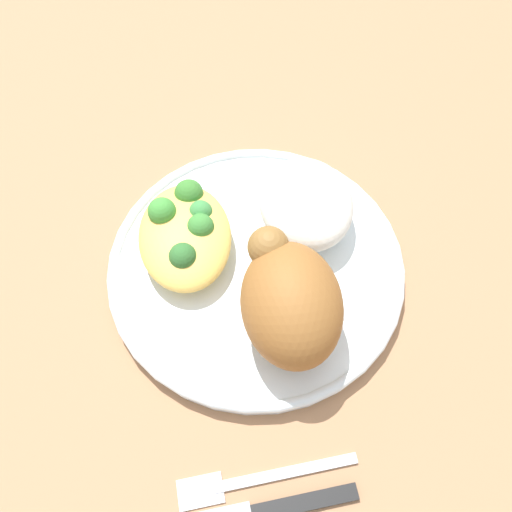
{
  "coord_description": "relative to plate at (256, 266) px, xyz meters",
  "views": [
    {
      "loc": [
        -0.23,
        0.03,
        0.43
      ],
      "look_at": [
        0.0,
        0.0,
        0.03
      ],
      "focal_mm": 37.59,
      "sensor_mm": 36.0,
      "label": 1
    }
  ],
  "objects": [
    {
      "name": "rice_pile",
      "position": [
        0.04,
        -0.05,
        0.03
      ],
      "size": [
        0.1,
        0.08,
        0.04
      ],
      "primitive_type": "ellipsoid",
      "color": "silver",
      "rests_on": "plate"
    },
    {
      "name": "ground_plane",
      "position": [
        0.0,
        0.0,
        -0.01
      ],
      "size": [
        2.0,
        2.0,
        0.0
      ],
      "primitive_type": "plane",
      "color": "#A2744F"
    },
    {
      "name": "fork",
      "position": [
        -0.18,
        0.02,
        -0.01
      ],
      "size": [
        0.02,
        0.14,
        0.01
      ],
      "color": "silver",
      "rests_on": "ground_plane"
    },
    {
      "name": "plate",
      "position": [
        0.0,
        0.0,
        0.0
      ],
      "size": [
        0.27,
        0.27,
        0.02
      ],
      "color": "white",
      "rests_on": "ground_plane"
    },
    {
      "name": "roasted_chicken",
      "position": [
        -0.06,
        -0.02,
        0.05
      ],
      "size": [
        0.11,
        0.08,
        0.08
      ],
      "color": "#945D2B",
      "rests_on": "plate"
    },
    {
      "name": "mac_cheese_with_broccoli",
      "position": [
        0.03,
        0.06,
        0.02
      ],
      "size": [
        0.11,
        0.08,
        0.04
      ],
      "color": "#EDBC55",
      "rests_on": "plate"
    }
  ]
}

